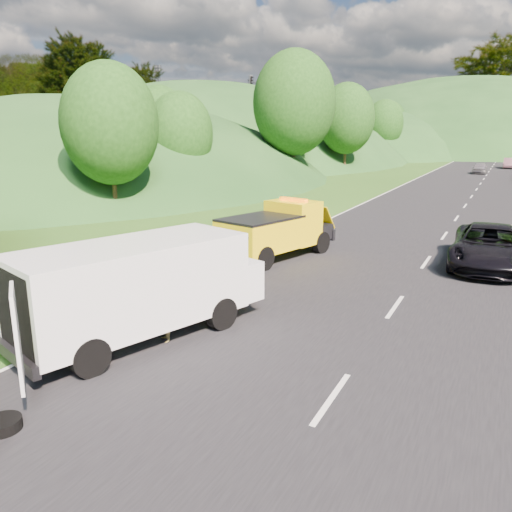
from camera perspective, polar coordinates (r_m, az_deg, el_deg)
The scene contains 12 objects.
ground at distance 13.11m, azimuth -1.20°, elevation -9.17°, with size 320.00×320.00×0.00m, color #38661E.
road_surface at distance 50.96m, azimuth 23.89°, elevation 6.97°, with size 14.00×200.00×0.02m, color black.
tree_line_left at distance 75.00m, azimuth 7.71°, elevation 9.87°, with size 14.00×140.00×14.00m, color #2B5C1B, non-canonical shape.
tow_truck at distance 20.89m, azimuth 2.50°, elevation 3.00°, with size 3.43×5.97×2.42m.
white_van at distance 12.89m, azimuth -13.10°, elevation -3.20°, with size 5.07×7.68×2.52m.
woman at distance 14.73m, azimuth -12.01°, elevation -6.83°, with size 0.60×0.44×1.64m, color silver.
child at distance 12.98m, azimuth -10.34°, elevation -9.65°, with size 0.46×0.36×0.95m, color tan.
suitcase at distance 15.95m, azimuth -14.67°, elevation -4.23°, with size 0.37×0.20×0.59m, color #504E3C.
spare_tire at distance 10.40m, azimuth -26.86°, elevation -17.37°, with size 0.64×0.64×0.20m, color black.
passing_suv at distance 21.63m, azimuth 24.87°, elevation -1.15°, with size 2.71×5.88×1.63m, color black.
dist_car_a at distance 71.00m, azimuth 24.17°, elevation 8.57°, with size 1.66×4.12×1.40m, color #545258.
dist_car_b at distance 83.46m, azimuth 26.92°, elevation 8.91°, with size 1.59×4.57×1.51m, color brown.
Camera 1 is at (5.69, -10.63, 5.14)m, focal length 35.00 mm.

